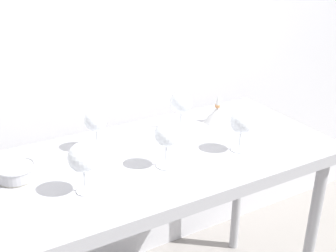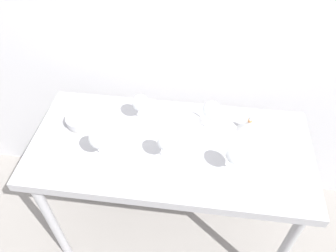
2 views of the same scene
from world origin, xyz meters
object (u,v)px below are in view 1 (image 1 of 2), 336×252
(wine_glass_near_right, at_px, (241,123))
(tasting_bowl, at_px, (17,171))
(wine_glass_far_right, at_px, (181,103))
(wine_glass_far_left, at_px, (96,121))
(tasting_sheet_upper, at_px, (145,140))
(wine_glass_near_center, at_px, (166,136))
(wine_glass_near_left, at_px, (83,159))
(decanter_funnel, at_px, (217,114))

(wine_glass_near_right, distance_m, tasting_bowl, 0.83)
(tasting_bowl, bearing_deg, wine_glass_far_right, 4.18)
(wine_glass_far_left, xyz_separation_m, tasting_sheet_upper, (0.19, -0.03, -0.11))
(wine_glass_near_center, height_order, tasting_bowl, wine_glass_near_center)
(wine_glass_near_left, height_order, wine_glass_near_right, wine_glass_near_left)
(wine_glass_far_left, xyz_separation_m, wine_glass_near_center, (0.17, -0.25, 0.00))
(wine_glass_far_left, height_order, tasting_bowl, wine_glass_far_left)
(wine_glass_near_center, height_order, tasting_sheet_upper, wine_glass_near_center)
(wine_glass_far_right, bearing_deg, wine_glass_near_left, -154.28)
(wine_glass_near_left, distance_m, wine_glass_near_center, 0.31)
(wine_glass_far_right, height_order, tasting_bowl, wine_glass_far_right)
(tasting_sheet_upper, bearing_deg, wine_glass_far_right, 35.73)
(wine_glass_far_left, bearing_deg, tasting_sheet_upper, -8.54)
(tasting_bowl, distance_m, decanter_funnel, 0.88)
(wine_glass_far_right, distance_m, wine_glass_near_left, 0.56)
(tasting_bowl, bearing_deg, wine_glass_near_right, -14.26)
(wine_glass_near_left, relative_size, wine_glass_near_center, 1.04)
(wine_glass_near_center, bearing_deg, tasting_bowl, 160.44)
(wine_glass_far_right, bearing_deg, wine_glass_far_left, 175.74)
(tasting_sheet_upper, xyz_separation_m, tasting_bowl, (-0.51, -0.05, 0.03))
(wine_glass_far_right, bearing_deg, wine_glass_near_center, -130.96)
(tasting_sheet_upper, bearing_deg, tasting_bowl, -139.64)
(wine_glass_far_right, distance_m, wine_glass_far_left, 0.36)
(wine_glass_near_left, relative_size, tasting_bowl, 1.25)
(wine_glass_near_left, xyz_separation_m, tasting_sheet_upper, (0.33, 0.24, -0.12))
(tasting_sheet_upper, xyz_separation_m, decanter_funnel, (0.37, 0.02, 0.03))
(wine_glass_far_right, xyz_separation_m, wine_glass_near_right, (0.12, -0.25, -0.02))
(wine_glass_far_right, bearing_deg, tasting_sheet_upper, -179.30)
(wine_glass_near_center, distance_m, tasting_sheet_upper, 0.25)
(wine_glass_far_right, relative_size, wine_glass_far_left, 1.11)
(decanter_funnel, bearing_deg, tasting_bowl, -175.80)
(wine_glass_far_left, height_order, decanter_funnel, wine_glass_far_left)
(wine_glass_far_right, relative_size, wine_glass_near_right, 1.11)
(tasting_sheet_upper, relative_size, tasting_bowl, 2.00)
(wine_glass_near_left, bearing_deg, decanter_funnel, 20.14)
(decanter_funnel, bearing_deg, wine_glass_near_left, -159.86)
(wine_glass_near_left, xyz_separation_m, wine_glass_near_right, (0.62, -0.01, -0.01))
(wine_glass_far_left, bearing_deg, decanter_funnel, -1.25)
(tasting_sheet_upper, height_order, decanter_funnel, decanter_funnel)
(wine_glass_near_left, height_order, decanter_funnel, wine_glass_near_left)
(tasting_bowl, bearing_deg, wine_glass_near_left, -47.29)
(wine_glass_far_left, bearing_deg, wine_glass_far_right, -4.26)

